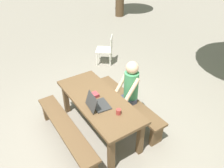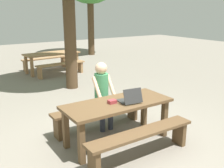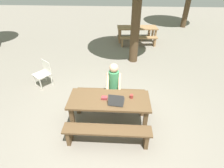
{
  "view_description": "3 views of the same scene",
  "coord_description": "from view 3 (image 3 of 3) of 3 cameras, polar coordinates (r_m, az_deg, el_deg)",
  "views": [
    {
      "loc": [
        2.66,
        -1.48,
        3.05
      ],
      "look_at": [
        0.05,
        0.25,
        0.98
      ],
      "focal_mm": 35.48,
      "sensor_mm": 36.0,
      "label": 1
    },
    {
      "loc": [
        -2.36,
        -3.45,
        2.22
      ],
      "look_at": [
        0.05,
        0.25,
        0.98
      ],
      "focal_mm": 42.22,
      "sensor_mm": 36.0,
      "label": 2
    },
    {
      "loc": [
        0.24,
        -3.14,
        3.27
      ],
      "look_at": [
        0.05,
        0.25,
        0.98
      ],
      "focal_mm": 28.28,
      "sensor_mm": 36.0,
      "label": 3
    }
  ],
  "objects": [
    {
      "name": "person_seated",
      "position": [
        4.52,
        0.54,
        0.24
      ],
      "size": [
        0.37,
        0.39,
        1.29
      ],
      "color": "#333847",
      "rests_on": "ground"
    },
    {
      "name": "bench_near",
      "position": [
        3.85,
        -1.58,
        -15.47
      ],
      "size": [
        1.86,
        0.3,
        0.45
      ],
      "color": "brown",
      "rests_on": "ground"
    },
    {
      "name": "picnic_table_mid",
      "position": [
        9.31,
        8.11,
        17.15
      ],
      "size": [
        2.01,
        0.9,
        0.72
      ],
      "rotation": [
        0.0,
        0.0,
        0.07
      ],
      "color": "#9E754C",
      "rests_on": "ground"
    },
    {
      "name": "bench_mid_north",
      "position": [
        10.04,
        7.41,
        16.77
      ],
      "size": [
        1.78,
        0.43,
        0.44
      ],
      "rotation": [
        0.0,
        0.0,
        0.07
      ],
      "color": "#9E754C",
      "rests_on": "ground"
    },
    {
      "name": "bench_mid_south",
      "position": [
        8.76,
        8.59,
        14.07
      ],
      "size": [
        1.78,
        0.43,
        0.44
      ],
      "rotation": [
        0.0,
        0.0,
        0.07
      ],
      "color": "#9E754C",
      "rests_on": "ground"
    },
    {
      "name": "coffee_mug",
      "position": [
        4.08,
        6.3,
        -3.99
      ],
      "size": [
        0.08,
        0.08,
        0.09
      ],
      "color": "#99332D",
      "rests_on": "picnic_table_front"
    },
    {
      "name": "laptop",
      "position": [
        3.91,
        1.42,
        -5.37
      ],
      "size": [
        0.37,
        0.37,
        0.26
      ],
      "rotation": [
        0.0,
        0.0,
        3.02
      ],
      "color": "#2D2D2D",
      "rests_on": "picnic_table_front"
    },
    {
      "name": "ground_plane",
      "position": [
        4.54,
        -0.86,
        -12.03
      ],
      "size": [
        30.0,
        30.0,
        0.0
      ],
      "primitive_type": "plane",
      "color": "gray"
    },
    {
      "name": "picnic_table_front",
      "position": [
        4.12,
        -0.93,
        -6.08
      ],
      "size": [
        1.86,
        0.77,
        0.73
      ],
      "color": "brown",
      "rests_on": "ground"
    },
    {
      "name": "bench_far",
      "position": [
        4.8,
        -0.38,
        -3.53
      ],
      "size": [
        1.86,
        0.3,
        0.45
      ],
      "color": "brown",
      "rests_on": "ground"
    },
    {
      "name": "small_pouch",
      "position": [
        4.04,
        -2.45,
        -4.48
      ],
      "size": [
        0.14,
        0.1,
        0.06
      ],
      "color": "#993338",
      "rests_on": "picnic_table_front"
    },
    {
      "name": "plastic_chair",
      "position": [
        6.01,
        -21.23,
        3.43
      ],
      "size": [
        0.62,
        0.62,
        0.81
      ],
      "rotation": [
        0.0,
        0.0,
        5.61
      ],
      "color": "silver",
      "rests_on": "ground"
    }
  ]
}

